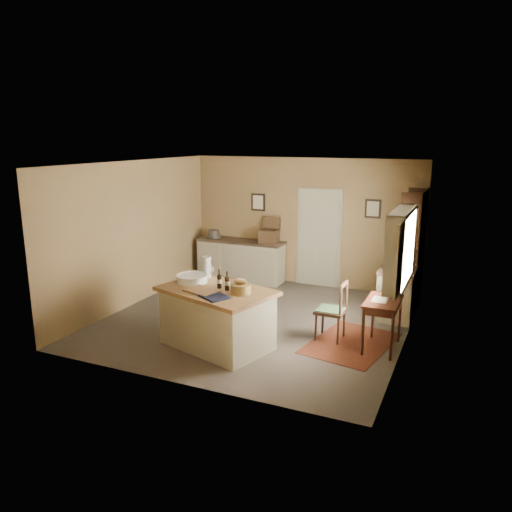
{
  "coord_description": "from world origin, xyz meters",
  "views": [
    {
      "loc": [
        3.31,
        -7.5,
        3.13
      ],
      "look_at": [
        -0.01,
        0.01,
        1.15
      ],
      "focal_mm": 35.0,
      "sensor_mm": 36.0,
      "label": 1
    }
  ],
  "objects_px": {
    "desk_chair": "(331,311)",
    "right_cabinet": "(398,291)",
    "shelving_unit": "(414,249)",
    "work_island": "(217,316)",
    "sideboard": "(241,259)",
    "writing_desk": "(383,307)"
  },
  "relations": [
    {
      "from": "work_island",
      "to": "writing_desk",
      "type": "bearing_deg",
      "value": 38.06
    },
    {
      "from": "desk_chair",
      "to": "right_cabinet",
      "type": "relative_size",
      "value": 0.87
    },
    {
      "from": "sideboard",
      "to": "writing_desk",
      "type": "height_order",
      "value": "sideboard"
    },
    {
      "from": "sideboard",
      "to": "right_cabinet",
      "type": "height_order",
      "value": "sideboard"
    },
    {
      "from": "sideboard",
      "to": "desk_chair",
      "type": "distance_m",
      "value": 3.7
    },
    {
      "from": "right_cabinet",
      "to": "shelving_unit",
      "type": "relative_size",
      "value": 0.49
    },
    {
      "from": "desk_chair",
      "to": "right_cabinet",
      "type": "height_order",
      "value": "right_cabinet"
    },
    {
      "from": "writing_desk",
      "to": "desk_chair",
      "type": "distance_m",
      "value": 0.83
    },
    {
      "from": "writing_desk",
      "to": "work_island",
      "type": "bearing_deg",
      "value": -158.43
    },
    {
      "from": "work_island",
      "to": "shelving_unit",
      "type": "height_order",
      "value": "shelving_unit"
    },
    {
      "from": "work_island",
      "to": "desk_chair",
      "type": "distance_m",
      "value": 1.78
    },
    {
      "from": "sideboard",
      "to": "right_cabinet",
      "type": "relative_size",
      "value": 1.82
    },
    {
      "from": "work_island",
      "to": "shelving_unit",
      "type": "bearing_deg",
      "value": 68.35
    },
    {
      "from": "writing_desk",
      "to": "right_cabinet",
      "type": "xyz_separation_m",
      "value": [
        -0.0,
        1.55,
        -0.2
      ]
    },
    {
      "from": "work_island",
      "to": "right_cabinet",
      "type": "relative_size",
      "value": 1.76
    },
    {
      "from": "right_cabinet",
      "to": "shelving_unit",
      "type": "bearing_deg",
      "value": 76.97
    },
    {
      "from": "sideboard",
      "to": "right_cabinet",
      "type": "xyz_separation_m",
      "value": [
        3.54,
        -0.97,
        -0.02
      ]
    },
    {
      "from": "right_cabinet",
      "to": "sideboard",
      "type": "bearing_deg",
      "value": 164.68
    },
    {
      "from": "work_island",
      "to": "sideboard",
      "type": "bearing_deg",
      "value": 126.2
    },
    {
      "from": "desk_chair",
      "to": "shelving_unit",
      "type": "relative_size",
      "value": 0.43
    },
    {
      "from": "shelving_unit",
      "to": "desk_chair",
      "type": "bearing_deg",
      "value": -113.61
    },
    {
      "from": "sideboard",
      "to": "work_island",
      "type": "bearing_deg",
      "value": -70.29
    }
  ]
}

